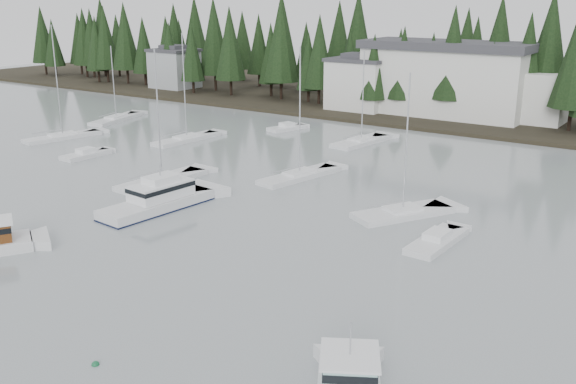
% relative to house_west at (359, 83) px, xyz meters
% --- Properties ---
extents(far_shore_land, '(240.00, 54.00, 1.00)m').
position_rel_house_west_xyz_m(far_shore_land, '(18.00, 18.00, -4.65)').
color(far_shore_land, black).
rests_on(far_shore_land, ground).
extents(conifer_treeline, '(200.00, 22.00, 20.00)m').
position_rel_house_west_xyz_m(conifer_treeline, '(18.00, 7.00, -4.65)').
color(conifer_treeline, black).
rests_on(conifer_treeline, ground).
extents(house_west, '(9.54, 7.42, 8.75)m').
position_rel_house_west_xyz_m(house_west, '(0.00, 0.00, 0.00)').
color(house_west, silver).
rests_on(house_west, ground).
extents(house_far_west, '(8.48, 7.42, 8.25)m').
position_rel_house_west_xyz_m(house_far_west, '(-42.00, 2.00, -0.25)').
color(house_far_west, '#999EA0').
rests_on(house_far_west, ground).
extents(harbor_inn, '(29.50, 11.50, 10.90)m').
position_rel_house_west_xyz_m(harbor_inn, '(15.04, 3.34, 1.12)').
color(harbor_inn, silver).
rests_on(harbor_inn, ground).
extents(cabin_cruiser_center, '(4.26, 10.81, 4.53)m').
position_rel_house_west_xyz_m(cabin_cruiser_center, '(9.13, -53.27, -3.97)').
color(cabin_cruiser_center, silver).
rests_on(cabin_cruiser_center, ground).
extents(sailboat_0, '(4.35, 10.17, 13.63)m').
position_rel_house_west_xyz_m(sailboat_0, '(13.70, -38.02, -4.58)').
color(sailboat_0, silver).
rests_on(sailboat_0, ground).
extents(sailboat_2, '(5.07, 10.83, 11.44)m').
position_rel_house_west_xyz_m(sailboat_2, '(-26.33, -26.87, -4.60)').
color(sailboat_2, silver).
rests_on(sailboat_2, ground).
extents(sailboat_3, '(6.87, 8.99, 12.45)m').
position_rel_house_west_xyz_m(sailboat_3, '(27.32, -42.95, -4.59)').
color(sailboat_3, silver).
rests_on(sailboat_3, ground).
extents(sailboat_4, '(3.44, 10.08, 13.52)m').
position_rel_house_west_xyz_m(sailboat_4, '(3.39, -47.14, -4.59)').
color(sailboat_4, silver).
rests_on(sailboat_4, ground).
extents(sailboat_5, '(4.14, 9.72, 11.99)m').
position_rel_house_west_xyz_m(sailboat_5, '(11.28, -20.21, -4.60)').
color(sailboat_5, silver).
rests_on(sailboat_5, ground).
extents(sailboat_7, '(4.23, 10.26, 14.90)m').
position_rel_house_west_xyz_m(sailboat_7, '(-22.10, -39.57, -4.57)').
color(sailboat_7, silver).
rests_on(sailboat_7, ground).
extents(sailboat_10, '(3.12, 10.16, 13.96)m').
position_rel_house_west_xyz_m(sailboat_10, '(-7.89, -31.45, -4.58)').
color(sailboat_10, silver).
rests_on(sailboat_10, ground).
extents(runabout_0, '(2.39, 5.84, 1.42)m').
position_rel_house_west_xyz_m(runabout_0, '(-11.55, -44.36, -4.52)').
color(runabout_0, silver).
rests_on(runabout_0, ground).
extents(runabout_1, '(2.53, 7.01, 1.42)m').
position_rel_house_west_xyz_m(runabout_1, '(32.17, -47.52, -4.52)').
color(runabout_1, silver).
rests_on(runabout_1, ground).
extents(runabout_3, '(3.64, 5.94, 1.42)m').
position_rel_house_west_xyz_m(runabout_3, '(-1.36, -18.32, -4.52)').
color(runabout_3, silver).
rests_on(runabout_3, ground).
extents(mooring_buoy_green, '(0.40, 0.40, 0.40)m').
position_rel_house_west_xyz_m(mooring_buoy_green, '(24.31, -72.71, -4.65)').
color(mooring_buoy_green, '#145933').
rests_on(mooring_buoy_green, ground).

